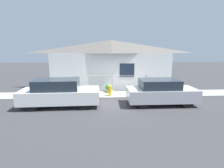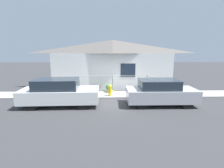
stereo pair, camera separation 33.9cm
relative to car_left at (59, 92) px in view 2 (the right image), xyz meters
name	(u,v)px [view 2 (the right image)]	position (x,y,z in m)	size (l,w,h in m)	color
ground_plane	(114,99)	(3.03, 1.18, -0.75)	(60.00, 60.00, 0.00)	#38383A
sidewalk	(113,95)	(3.03, 1.99, -0.69)	(24.00, 1.62, 0.12)	#9E9E99
house	(112,50)	(3.03, 4.53, 2.27)	(9.52, 2.23, 3.76)	white
fence	(113,83)	(3.03, 2.65, 0.01)	(4.90, 0.10, 1.17)	#999993
car_left	(59,92)	(0.00, 0.00, 0.00)	(4.23, 1.76, 1.50)	white
car_right	(160,92)	(5.59, 0.00, -0.03)	(3.81, 1.64, 1.43)	#B7B7BC
fire_hydrant	(110,90)	(2.81, 1.53, -0.26)	(0.46, 0.21, 0.72)	yellow
potted_plant_near_hydrant	(109,88)	(2.74, 2.47, -0.31)	(0.43, 0.43, 0.58)	slate
potted_plant_by_fence	(77,89)	(0.54, 2.41, -0.35)	(0.34, 0.34, 0.50)	brown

